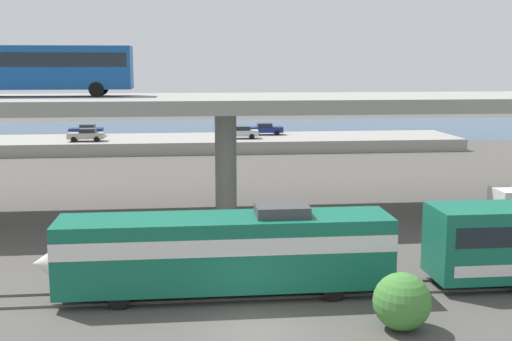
% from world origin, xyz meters
% --- Properties ---
extents(ground_plane, '(260.00, 260.00, 0.00)m').
position_xyz_m(ground_plane, '(0.00, 0.00, 0.00)').
color(ground_plane, '#4C4944').
extents(rail_strip_near, '(110.00, 0.12, 0.12)m').
position_xyz_m(rail_strip_near, '(0.00, 3.22, 0.06)').
color(rail_strip_near, '#59544C').
rests_on(rail_strip_near, ground_plane).
extents(rail_strip_far, '(110.00, 0.12, 0.12)m').
position_xyz_m(rail_strip_far, '(0.00, 4.78, 0.06)').
color(rail_strip_far, '#59544C').
rests_on(rail_strip_far, ground_plane).
extents(train_locomotive, '(16.14, 3.04, 4.18)m').
position_xyz_m(train_locomotive, '(-1.71, 4.00, 2.19)').
color(train_locomotive, '#14664C').
rests_on(train_locomotive, ground_plane).
extents(highway_overpass, '(96.00, 10.71, 8.28)m').
position_xyz_m(highway_overpass, '(0.00, 20.00, 7.62)').
color(highway_overpass, gray).
rests_on(highway_overpass, ground_plane).
extents(transit_bus_on_overpass, '(12.00, 2.68, 3.40)m').
position_xyz_m(transit_bus_on_overpass, '(-12.37, 21.04, 10.34)').
color(transit_bus_on_overpass, '#14478C').
rests_on(transit_bus_on_overpass, highway_overpass).
extents(pier_parking_lot, '(61.71, 11.01, 1.45)m').
position_xyz_m(pier_parking_lot, '(0.00, 55.00, 0.73)').
color(pier_parking_lot, gray).
rests_on(pier_parking_lot, ground_plane).
extents(parked_car_0, '(4.22, 1.95, 1.50)m').
position_xyz_m(parked_car_0, '(7.28, 57.07, 2.22)').
color(parked_car_0, navy).
rests_on(parked_car_0, pier_parking_lot).
extents(parked_car_1, '(4.38, 1.87, 1.50)m').
position_xyz_m(parked_car_1, '(3.71, 53.27, 2.22)').
color(parked_car_1, '#B7B7BC').
rests_on(parked_car_1, pier_parking_lot).
extents(parked_car_2, '(4.09, 1.90, 1.50)m').
position_xyz_m(parked_car_2, '(-15.28, 57.68, 2.22)').
color(parked_car_2, navy).
rests_on(parked_car_2, pier_parking_lot).
extents(parked_car_3, '(4.19, 1.87, 1.50)m').
position_xyz_m(parked_car_3, '(-14.48, 52.40, 2.22)').
color(parked_car_3, '#9E998C').
rests_on(parked_car_3, pier_parking_lot).
extents(harbor_water, '(140.00, 36.00, 0.01)m').
position_xyz_m(harbor_water, '(0.00, 78.00, 0.00)').
color(harbor_water, navy).
rests_on(harbor_water, ground_plane).
extents(shrub_right, '(2.33, 2.33, 2.33)m').
position_xyz_m(shrub_right, '(5.80, -0.62, 1.16)').
color(shrub_right, '#428036').
rests_on(shrub_right, ground_plane).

